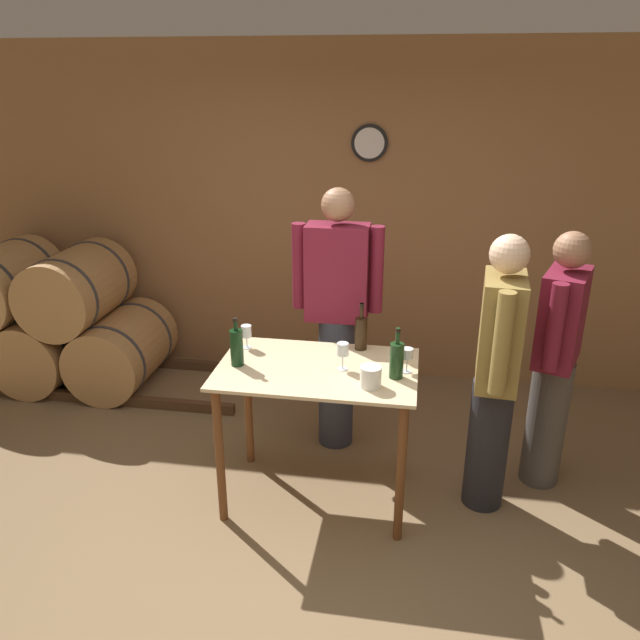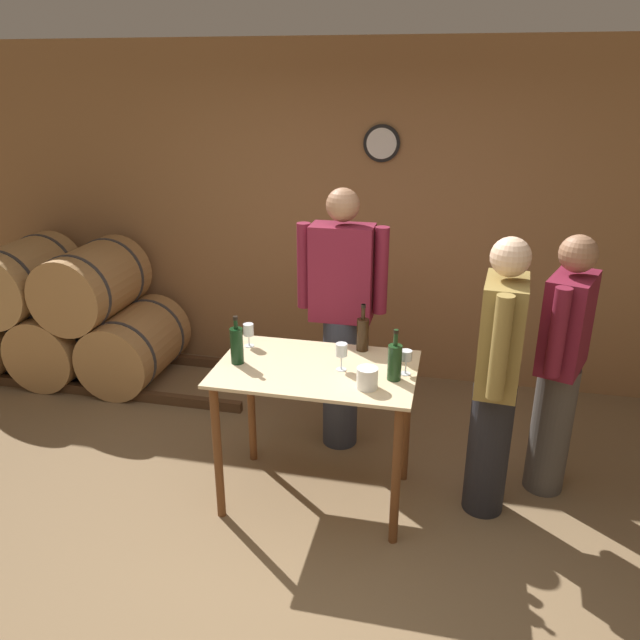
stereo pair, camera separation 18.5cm
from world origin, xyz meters
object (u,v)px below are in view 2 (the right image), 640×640
Objects in this scene: wine_bottle_far_left at (237,345)px; person_visitor_with_scarf at (497,376)px; wine_bottle_left at (363,333)px; wine_glass_near_left at (249,330)px; ice_bucket at (367,378)px; wine_glass_near_center at (341,351)px; person_visitor_bearded at (341,316)px; wine_bottle_center at (395,361)px; person_host at (561,364)px; wine_glass_near_right at (406,357)px.

wine_bottle_far_left is 1.47m from person_visitor_with_scarf.
wine_bottle_left reaches higher than wine_glass_near_left.
ice_bucket is at bearing -10.37° from wine_bottle_far_left.
wine_glass_near_center is 0.66m from person_visitor_bearded.
wine_bottle_center is 0.18× the size of person_host.
person_visitor_with_scarf is at bearing -3.20° from wine_glass_near_left.
wine_glass_near_left is at bearing 154.04° from ice_bucket.
person_host is (1.16, 0.12, -0.13)m from wine_bottle_left.
wine_bottle_center is 0.18× the size of person_visitor_with_scarf.
wine_glass_near_left is 0.99m from wine_glass_near_right.
person_visitor_with_scarf is (-0.38, -0.29, 0.02)m from person_host.
person_visitor_bearded reaches higher than wine_bottle_left.
person_host reaches higher than wine_bottle_center.
person_visitor_bearded reaches higher than ice_bucket.
wine_glass_near_right is (0.96, 0.07, -0.01)m from wine_bottle_far_left.
person_visitor_with_scarf is (0.50, 0.09, -0.11)m from wine_glass_near_right.
wine_glass_near_right is at bearing 54.95° from wine_bottle_center.
wine_bottle_center is 1.05m from person_host.
person_visitor_bearded is at bearing 55.08° from wine_bottle_far_left.
person_visitor_with_scarf reaches higher than ice_bucket.
person_visitor_bearded is at bearing 151.73° from person_visitor_with_scarf.
wine_glass_near_center is (-0.07, -0.29, 0.01)m from wine_bottle_left.
person_visitor_bearded is at bearing 119.33° from wine_bottle_left.
wine_glass_near_left reaches higher than wine_glass_near_right.
wine_glass_near_center is at bearing 133.54° from ice_bucket.
ice_bucket is 0.07× the size of person_host.
wine_glass_near_left is at bearing 164.64° from wine_bottle_center.
person_visitor_bearded is (-0.12, 0.64, -0.05)m from wine_glass_near_center.
ice_bucket is at bearing -134.22° from wine_bottle_center.
wine_bottle_far_left is 1.89m from person_host.
wine_bottle_far_left is 0.96m from wine_glass_near_right.
wine_glass_near_right is at bearing -43.17° from wine_bottle_left.
wine_bottle_left reaches higher than ice_bucket.
wine_glass_near_center is at bearing -161.60° from person_host.
ice_bucket is (0.77, -0.14, -0.06)m from wine_bottle_far_left.
person_visitor_bearded is (-1.35, 0.23, 0.09)m from person_host.
wine_glass_near_right is at bearing -156.36° from person_host.
wine_glass_near_right is (0.36, 0.03, -0.01)m from wine_glass_near_center.
person_host reaches higher than wine_glass_near_left.
wine_bottle_far_left is at bearing 179.36° from wine_bottle_center.
wine_glass_near_left is 1.25× the size of ice_bucket.
wine_bottle_center is 0.59m from person_visitor_with_scarf.
wine_bottle_far_left is at bearing -124.92° from person_visitor_bearded.
person_visitor_with_scarf reaches higher than wine_bottle_far_left.
wine_glass_near_center reaches higher than wine_glass_near_left.
person_host is (1.23, 0.41, -0.14)m from wine_glass_near_center.
wine_bottle_far_left is at bearing -175.90° from wine_glass_near_right.
person_visitor_bearded is at bearing 127.97° from wine_glass_near_right.
wine_bottle_center is at bearing -125.05° from wine_glass_near_right.
wine_glass_near_right is 0.78m from person_visitor_bearded.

